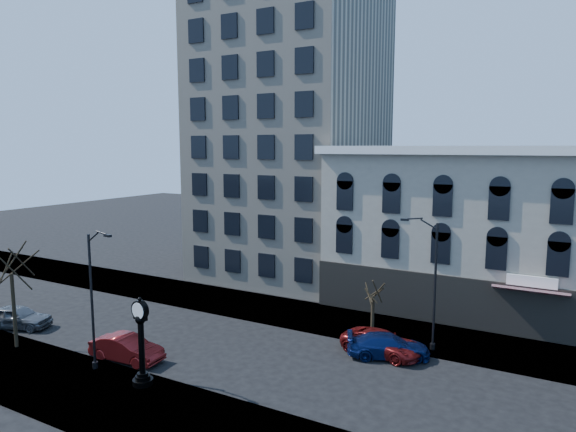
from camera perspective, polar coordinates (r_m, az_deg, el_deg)
The scene contains 14 objects.
ground at distance 32.89m, azimuth -6.68°, elevation -14.55°, with size 160.00×160.00×0.00m, color black.
sidewalk_far at distance 39.21m, azimuth 0.33°, elevation -10.69°, with size 160.00×6.00×0.12m, color gray.
sidewalk_near at distance 27.42m, azimuth -17.16°, elevation -19.46°, with size 160.00×6.00×0.12m, color gray.
cream_tower at distance 50.17m, azimuth 0.27°, elevation 15.59°, with size 15.90×15.40×42.50m.
victorian_row at distance 41.38m, azimuth 20.59°, elevation -1.74°, with size 22.60×11.19×12.50m.
street_clock at distance 28.36m, azimuth -15.97°, elevation -13.66°, with size 1.06×1.06×4.69m.
street_lamp_near at distance 29.56m, azimuth -20.59°, elevation -4.96°, with size 2.07×0.58×8.05m.
street_lamp_far at distance 31.89m, azimuth 15.07°, elevation -3.53°, with size 2.10×0.79×8.27m.
bare_tree_near at distance 35.46m, azimuth -28.48°, elevation -4.08°, with size 4.35×4.35×7.46m.
bare_tree_far at distance 34.27m, azimuth 9.45°, elevation -7.89°, with size 2.44×2.44×4.19m.
car_near_a at distance 40.61m, azimuth -27.87°, elevation -9.88°, with size 1.86×4.61×1.57m, color #595B60.
car_near_b at distance 32.35m, azimuth -17.48°, elevation -13.84°, with size 1.57×4.51×1.48m, color maroon.
car_far_a at distance 32.33m, azimuth 10.42°, elevation -13.71°, with size 2.30×5.00×1.39m, color maroon.
car_far_b at distance 31.95m, azimuth 11.08°, elevation -13.97°, with size 1.97×4.85×1.41m, color #0C194C.
Camera 1 is at (18.06, -24.53, 12.42)m, focal length 32.00 mm.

